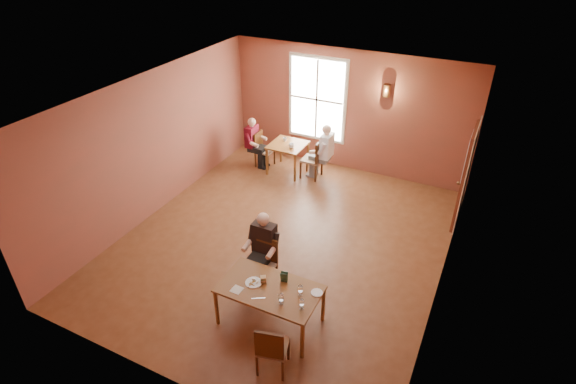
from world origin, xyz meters
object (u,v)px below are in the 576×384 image
at_px(chair_empty, 273,346).
at_px(chair_diner_maroon, 265,150).
at_px(diner_white, 313,152).
at_px(main_table, 270,305).
at_px(second_table, 288,158).
at_px(diner_main, 261,258).
at_px(diner_maroon, 264,143).
at_px(chair_diner_main, 262,266).
at_px(chair_diner_white, 312,159).

relative_size(chair_empty, chair_diner_maroon, 1.01).
xyz_separation_m(diner_white, chair_diner_maroon, (-1.33, 0.00, -0.22)).
relative_size(main_table, second_table, 1.83).
height_order(diner_main, diner_maroon, diner_main).
relative_size(diner_main, diner_white, 0.97).
height_order(main_table, chair_empty, chair_empty).
bearing_deg(second_table, main_table, -67.02).
bearing_deg(diner_white, diner_maroon, 90.00).
height_order(chair_diner_main, chair_diner_maroon, chair_diner_main).
height_order(second_table, chair_diner_maroon, chair_diner_maroon).
xyz_separation_m(chair_empty, diner_white, (-1.71, 5.33, 0.22)).
relative_size(main_table, chair_diner_main, 1.66).
bearing_deg(diner_main, diner_maroon, -61.82).
xyz_separation_m(diner_main, chair_diner_white, (-0.80, 3.97, -0.16)).
relative_size(chair_diner_white, chair_diner_maroon, 1.10).
bearing_deg(chair_diner_white, diner_white, -90.00).
xyz_separation_m(chair_diner_white, diner_white, (0.03, 0.00, 0.18)).
bearing_deg(chair_diner_white, diner_main, -168.64).
bearing_deg(diner_main, chair_diner_white, -78.64).
distance_m(chair_diner_white, chair_diner_maroon, 1.30).
relative_size(second_table, diner_maroon, 0.68).
xyz_separation_m(main_table, chair_empty, (0.44, -0.73, 0.09)).
bearing_deg(diner_maroon, chair_diner_main, 28.36).
distance_m(second_table, chair_diner_white, 0.66).
relative_size(main_table, diner_main, 1.18).
xyz_separation_m(main_table, diner_white, (-1.27, 4.59, 0.31)).
distance_m(chair_diner_main, diner_white, 4.02).
height_order(chair_diner_main, diner_main, diner_main).
height_order(second_table, diner_maroon, diner_maroon).
relative_size(main_table, diner_white, 1.15).
relative_size(chair_diner_main, diner_main, 0.71).
bearing_deg(main_table, chair_diner_maroon, 119.50).
bearing_deg(diner_white, chair_diner_maroon, 90.00).
bearing_deg(chair_diner_main, chair_diner_maroon, -61.98).
height_order(chair_diner_main, chair_diner_white, chair_diner_white).
height_order(second_table, chair_diner_white, chair_diner_white).
relative_size(diner_main, second_table, 1.55).
distance_m(chair_empty, diner_maroon, 6.15).
bearing_deg(diner_main, chair_diner_maroon, -62.16).
xyz_separation_m(chair_diner_white, diner_maroon, (-1.33, 0.00, 0.12)).
height_order(main_table, diner_white, diner_white).
distance_m(chair_empty, second_table, 5.84).
relative_size(chair_empty, diner_white, 0.67).
xyz_separation_m(second_table, diner_maroon, (-0.68, 0.00, 0.25)).
relative_size(diner_main, chair_empty, 1.44).
bearing_deg(chair_diner_white, chair_diner_main, -168.56).
bearing_deg(main_table, chair_diner_white, 105.78).
height_order(diner_main, chair_empty, diner_main).
bearing_deg(second_table, diner_white, 0.00).
distance_m(chair_diner_main, second_table, 4.20).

